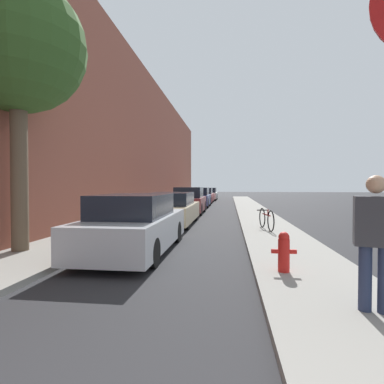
{
  "coord_description": "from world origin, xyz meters",
  "views": [
    {
      "loc": [
        1.45,
        0.01,
        1.67
      ],
      "look_at": [
        0.2,
        10.09,
        1.44
      ],
      "focal_mm": 28.32,
      "sensor_mm": 36.0,
      "label": 1
    }
  ],
  "objects_px": {
    "parked_car_red": "(204,196)",
    "street_tree_near": "(18,47)",
    "parked_car_navy": "(199,198)",
    "parked_car_maroon": "(189,201)",
    "pedestrian": "(375,236)",
    "fire_hydrant": "(284,251)",
    "bicycle": "(266,219)",
    "parked_car_silver": "(135,225)",
    "parked_car_white": "(209,194)",
    "parked_car_champagne": "(172,209)"
  },
  "relations": [
    {
      "from": "parked_car_red",
      "to": "street_tree_near",
      "type": "height_order",
      "value": "street_tree_near"
    },
    {
      "from": "parked_car_navy",
      "to": "parked_car_maroon",
      "type": "bearing_deg",
      "value": -89.67
    },
    {
      "from": "parked_car_navy",
      "to": "pedestrian",
      "type": "distance_m",
      "value": 19.72
    },
    {
      "from": "fire_hydrant",
      "to": "bicycle",
      "type": "xyz_separation_m",
      "value": [
        0.31,
        5.23,
        -0.0
      ]
    },
    {
      "from": "parked_car_silver",
      "to": "parked_car_white",
      "type": "distance_m",
      "value": 26.8
    },
    {
      "from": "parked_car_navy",
      "to": "fire_hydrant",
      "type": "height_order",
      "value": "parked_car_navy"
    },
    {
      "from": "fire_hydrant",
      "to": "bicycle",
      "type": "relative_size",
      "value": 0.41
    },
    {
      "from": "parked_car_red",
      "to": "parked_car_white",
      "type": "height_order",
      "value": "parked_car_red"
    },
    {
      "from": "parked_car_white",
      "to": "pedestrian",
      "type": "relative_size",
      "value": 2.65
    },
    {
      "from": "parked_car_silver",
      "to": "fire_hydrant",
      "type": "height_order",
      "value": "parked_car_silver"
    },
    {
      "from": "parked_car_silver",
      "to": "parked_car_navy",
      "type": "distance_m",
      "value": 15.93
    },
    {
      "from": "parked_car_navy",
      "to": "parked_car_red",
      "type": "height_order",
      "value": "parked_car_navy"
    },
    {
      "from": "street_tree_near",
      "to": "pedestrian",
      "type": "xyz_separation_m",
      "value": [
        6.7,
        -2.69,
        -3.85
      ]
    },
    {
      "from": "parked_car_white",
      "to": "fire_hydrant",
      "type": "xyz_separation_m",
      "value": [
        3.22,
        -28.52,
        -0.17
      ]
    },
    {
      "from": "parked_car_red",
      "to": "parked_car_white",
      "type": "distance_m",
      "value": 5.5
    },
    {
      "from": "street_tree_near",
      "to": "fire_hydrant",
      "type": "bearing_deg",
      "value": -10.2
    },
    {
      "from": "parked_car_silver",
      "to": "bicycle",
      "type": "relative_size",
      "value": 2.57
    },
    {
      "from": "parked_car_maroon",
      "to": "parked_car_navy",
      "type": "bearing_deg",
      "value": 90.33
    },
    {
      "from": "parked_car_champagne",
      "to": "fire_hydrant",
      "type": "distance_m",
      "value": 7.76
    },
    {
      "from": "parked_car_red",
      "to": "bicycle",
      "type": "bearing_deg",
      "value": -78.34
    },
    {
      "from": "parked_car_champagne",
      "to": "parked_car_white",
      "type": "relative_size",
      "value": 1.06
    },
    {
      "from": "parked_car_champagne",
      "to": "parked_car_maroon",
      "type": "relative_size",
      "value": 1.19
    },
    {
      "from": "parked_car_champagne",
      "to": "fire_hydrant",
      "type": "xyz_separation_m",
      "value": [
        3.39,
        -6.98,
        -0.17
      ]
    },
    {
      "from": "parked_car_navy",
      "to": "fire_hydrant",
      "type": "relative_size",
      "value": 6.16
    },
    {
      "from": "parked_car_silver",
      "to": "parked_car_red",
      "type": "height_order",
      "value": "parked_car_silver"
    },
    {
      "from": "parked_car_maroon",
      "to": "parked_car_white",
      "type": "xyz_separation_m",
      "value": [
        0.09,
        16.5,
        -0.07
      ]
    },
    {
      "from": "parked_car_navy",
      "to": "parked_car_white",
      "type": "distance_m",
      "value": 10.87
    },
    {
      "from": "parked_car_silver",
      "to": "parked_car_white",
      "type": "bearing_deg",
      "value": 89.86
    },
    {
      "from": "parked_car_white",
      "to": "street_tree_near",
      "type": "distance_m",
      "value": 27.91
    },
    {
      "from": "street_tree_near",
      "to": "parked_car_navy",
      "type": "bearing_deg",
      "value": 81.22
    },
    {
      "from": "parked_car_silver",
      "to": "street_tree_near",
      "type": "relative_size",
      "value": 0.7
    },
    {
      "from": "street_tree_near",
      "to": "bicycle",
      "type": "distance_m",
      "value": 8.69
    },
    {
      "from": "fire_hydrant",
      "to": "pedestrian",
      "type": "xyz_separation_m",
      "value": [
        0.8,
        -1.63,
        0.56
      ]
    },
    {
      "from": "parked_car_red",
      "to": "pedestrian",
      "type": "xyz_separation_m",
      "value": [
        4.16,
        -24.65,
        0.38
      ]
    },
    {
      "from": "parked_car_champagne",
      "to": "pedestrian",
      "type": "distance_m",
      "value": 9.58
    },
    {
      "from": "street_tree_near",
      "to": "pedestrian",
      "type": "distance_m",
      "value": 8.18
    },
    {
      "from": "parked_car_champagne",
      "to": "parked_car_navy",
      "type": "xyz_separation_m",
      "value": [
        0.05,
        10.67,
        0.05
      ]
    },
    {
      "from": "parked_car_red",
      "to": "pedestrian",
      "type": "distance_m",
      "value": 25.0
    },
    {
      "from": "parked_car_navy",
      "to": "parked_car_red",
      "type": "xyz_separation_m",
      "value": [
        -0.02,
        5.37,
        -0.04
      ]
    },
    {
      "from": "parked_car_maroon",
      "to": "parked_car_red",
      "type": "distance_m",
      "value": 11.0
    },
    {
      "from": "pedestrian",
      "to": "parked_car_champagne",
      "type": "bearing_deg",
      "value": 131.41
    },
    {
      "from": "parked_car_white",
      "to": "pedestrian",
      "type": "distance_m",
      "value": 30.41
    },
    {
      "from": "parked_car_red",
      "to": "street_tree_near",
      "type": "relative_size",
      "value": 0.73
    },
    {
      "from": "parked_car_maroon",
      "to": "parked_car_navy",
      "type": "xyz_separation_m",
      "value": [
        -0.03,
        5.63,
        -0.02
      ]
    },
    {
      "from": "parked_car_navy",
      "to": "street_tree_near",
      "type": "xyz_separation_m",
      "value": [
        -2.56,
        -16.59,
        4.19
      ]
    },
    {
      "from": "parked_car_champagne",
      "to": "parked_car_white",
      "type": "height_order",
      "value": "parked_car_white"
    },
    {
      "from": "parked_car_champagne",
      "to": "fire_hydrant",
      "type": "relative_size",
      "value": 6.52
    },
    {
      "from": "parked_car_silver",
      "to": "bicycle",
      "type": "distance_m",
      "value": 5.03
    },
    {
      "from": "parked_car_champagne",
      "to": "street_tree_near",
      "type": "bearing_deg",
      "value": -113.03
    },
    {
      "from": "parked_car_navy",
      "to": "bicycle",
      "type": "xyz_separation_m",
      "value": [
        3.65,
        -12.41,
        -0.22
      ]
    }
  ]
}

